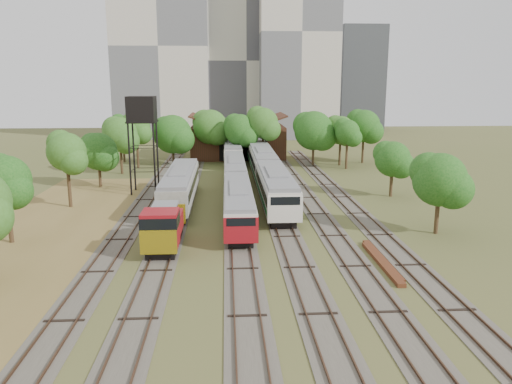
{
  "coord_description": "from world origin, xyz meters",
  "views": [
    {
      "loc": [
        -3.06,
        -29.72,
        12.71
      ],
      "look_at": [
        -0.24,
        17.1,
        2.5
      ],
      "focal_mm": 35.0,
      "sensor_mm": 36.0,
      "label": 1
    }
  ],
  "objects": [
    {
      "name": "tower_centre",
      "position": [
        2.0,
        100.0,
        18.0
      ],
      "size": [
        20.0,
        18.0,
        36.0
      ],
      "primitive_type": "cube",
      "color": "#B6B4A5",
      "rests_on": "ground"
    },
    {
      "name": "railcar_rear",
      "position": [
        -2.0,
        51.25,
        1.83
      ],
      "size": [
        2.8,
        16.08,
        3.46
      ],
      "color": "black",
      "rests_on": "ground"
    },
    {
      "name": "maintenance_shed",
      "position": [
        -1.0,
        57.98,
        2.91
      ],
      "size": [
        16.45,
        11.55,
        7.58
      ],
      "color": "#3D2516",
      "rests_on": "ground"
    },
    {
      "name": "ground",
      "position": [
        0.0,
        0.0,
        0.0
      ],
      "size": [
        240.0,
        240.0,
        0.0
      ],
      "primitive_type": "plane",
      "color": "#475123",
      "rests_on": "ground"
    },
    {
      "name": "tree_band_right",
      "position": [
        15.3,
        23.44,
        4.8
      ],
      "size": [
        5.1,
        37.86,
        7.44
      ],
      "color": "#382616",
      "rests_on": "ground"
    },
    {
      "name": "railcar_red_set",
      "position": [
        -2.0,
        24.0,
        1.76
      ],
      "size": [
        2.69,
        34.58,
        3.32
      ],
      "color": "black",
      "rests_on": "ground"
    },
    {
      "name": "old_grey_coach",
      "position": [
        -8.0,
        22.79,
        2.01
      ],
      "size": [
        2.98,
        18.0,
        3.68
      ],
      "color": "black",
      "rests_on": "ground"
    },
    {
      "name": "water_tower",
      "position": [
        -12.73,
        29.08,
        9.53
      ],
      "size": [
        3.27,
        3.27,
        11.31
      ],
      "color": "black",
      "rests_on": "ground"
    },
    {
      "name": "tree_band_far",
      "position": [
        1.57,
        49.36,
        5.64
      ],
      "size": [
        40.66,
        10.81,
        9.09
      ],
      "color": "#382616",
      "rests_on": "ground"
    },
    {
      "name": "tracks",
      "position": [
        -0.67,
        25.0,
        0.04
      ],
      "size": [
        24.6,
        80.0,
        0.19
      ],
      "color": "#4C473D",
      "rests_on": "ground"
    },
    {
      "name": "tower_right",
      "position": [
        14.0,
        92.0,
        24.0
      ],
      "size": [
        18.0,
        16.0,
        48.0
      ],
      "primitive_type": "cube",
      "color": "beige",
      "rests_on": "ground"
    },
    {
      "name": "railcar_green_set",
      "position": [
        2.0,
        37.94,
        2.02
      ],
      "size": [
        3.09,
        52.08,
        3.83
      ],
      "color": "black",
      "rests_on": "ground"
    },
    {
      "name": "rail_pile_near",
      "position": [
        8.0,
        3.54,
        0.14
      ],
      "size": [
        0.57,
        8.5,
        0.28
      ],
      "primitive_type": "cube",
      "color": "#5A2E19",
      "rests_on": "ground"
    },
    {
      "name": "tree_band_left",
      "position": [
        -19.37,
        21.97,
        5.44
      ],
      "size": [
        7.12,
        63.8,
        8.51
      ],
      "color": "#382616",
      "rests_on": "ground"
    },
    {
      "name": "shunter_locomotive",
      "position": [
        -8.0,
        7.92,
        1.69
      ],
      "size": [
        2.69,
        8.1,
        3.53
      ],
      "color": "black",
      "rests_on": "ground"
    },
    {
      "name": "tower_left",
      "position": [
        -18.0,
        95.0,
        21.0
      ],
      "size": [
        22.0,
        16.0,
        42.0
      ],
      "primitive_type": "cube",
      "color": "beige",
      "rests_on": "ground"
    },
    {
      "name": "rail_pile_far",
      "position": [
        8.2,
        4.2,
        0.14
      ],
      "size": [
        0.53,
        8.46,
        0.28
      ],
      "primitive_type": "cube",
      "color": "#5A2E19",
      "rests_on": "ground"
    },
    {
      "name": "dry_grass_patch",
      "position": [
        -18.0,
        8.0,
        0.02
      ],
      "size": [
        14.0,
        60.0,
        0.04
      ],
      "primitive_type": "cube",
      "color": "brown",
      "rests_on": "ground"
    },
    {
      "name": "tower_far_right",
      "position": [
        34.0,
        110.0,
        14.0
      ],
      "size": [
        12.0,
        12.0,
        28.0
      ],
      "primitive_type": "cube",
      "color": "#393C40",
      "rests_on": "ground"
    }
  ]
}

